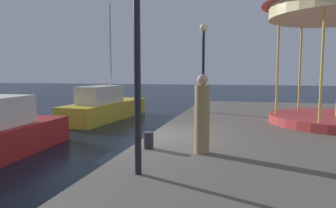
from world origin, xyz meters
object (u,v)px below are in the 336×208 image
object	(u,v)px
lamp_post_near_edge	(137,6)
bollard_south	(149,140)
lamp_post_mid_promenade	(203,51)
person_by_the_water	(202,116)
sailboat_yellow	(105,107)

from	to	relation	value
lamp_post_near_edge	bollard_south	world-z (taller)	lamp_post_near_edge
lamp_post_mid_promenade	bollard_south	bearing A→B (deg)	-92.93
person_by_the_water	bollard_south	bearing A→B (deg)	175.04
person_by_the_water	lamp_post_near_edge	bearing A→B (deg)	-117.64
lamp_post_mid_promenade	person_by_the_water	world-z (taller)	lamp_post_mid_promenade
bollard_south	person_by_the_water	world-z (taller)	person_by_the_water
lamp_post_near_edge	lamp_post_mid_promenade	xyz separation A→B (m)	(-0.01, 9.17, -0.17)
person_by_the_water	sailboat_yellow	bearing A→B (deg)	126.30
sailboat_yellow	lamp_post_mid_promenade	world-z (taller)	sailboat_yellow
sailboat_yellow	person_by_the_water	distance (m)	11.29
sailboat_yellow	lamp_post_near_edge	distance (m)	12.63
bollard_south	person_by_the_water	distance (m)	1.46
sailboat_yellow	bollard_south	world-z (taller)	sailboat_yellow
bollard_south	lamp_post_mid_promenade	bearing A→B (deg)	87.07
sailboat_yellow	lamp_post_mid_promenade	distance (m)	6.62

